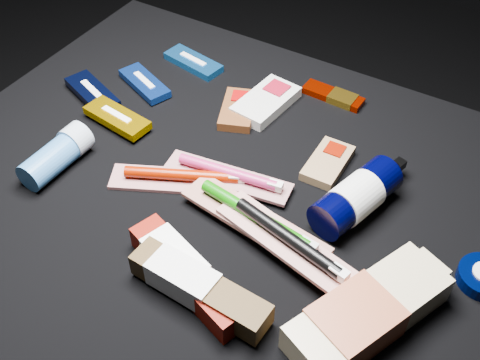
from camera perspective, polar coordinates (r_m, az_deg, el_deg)
The scene contains 19 objects.
ground at distance 1.25m, azimuth -0.85°, elevation -13.66°, with size 3.00×3.00×0.00m, color black.
cloth_table at distance 1.08m, azimuth -0.96°, elevation -8.22°, with size 0.98×0.78×0.40m, color black.
luna_bar_0 at distance 1.18m, azimuth -4.45°, elevation 11.08°, with size 0.12×0.06×0.02m.
luna_bar_1 at distance 1.13m, azimuth -9.03°, elevation 9.05°, with size 0.12×0.08×0.02m.
luna_bar_2 at distance 1.13m, azimuth -13.82°, elevation 8.05°, with size 0.13×0.09×0.02m.
luna_bar_3 at distance 1.06m, azimuth -11.57°, elevation 5.81°, with size 0.13×0.06×0.02m.
clif_bar_0 at distance 1.06m, azimuth -0.13°, elevation 6.83°, with size 0.09×0.12×0.02m.
clif_bar_1 at distance 1.08m, azimuth 2.63°, elevation 7.55°, with size 0.08×0.13×0.02m.
clif_bar_2 at distance 0.97m, azimuth 8.42°, elevation 1.76°, with size 0.06×0.10×0.02m.
power_bar at distance 1.11m, azimuth 9.10°, elevation 7.82°, with size 0.11×0.04×0.01m.
lotion_bottle at distance 0.89m, azimuth 10.96°, elevation -1.59°, with size 0.10×0.19×0.06m.
bodywash_bottle at distance 0.78m, azimuth 11.82°, elevation -12.40°, with size 0.16×0.24×0.05m.
deodorant_stick at distance 0.99m, azimuth -16.94°, elevation 2.27°, with size 0.05×0.12×0.05m.
toothbrush_pack_0 at distance 0.94m, azimuth -5.35°, elevation 0.17°, with size 0.22×0.14×0.03m.
toothbrush_pack_1 at distance 0.93m, azimuth -1.02°, elevation 0.45°, with size 0.21×0.08×0.02m.
toothbrush_pack_2 at distance 0.86m, azimuth 1.57°, elevation -3.74°, with size 0.24×0.09×0.03m.
toothbrush_pack_3 at distance 0.83m, azimuth 4.68°, elevation -5.83°, with size 0.23×0.10×0.03m.
toothpaste_carton_red at distance 0.81m, azimuth -5.41°, elevation -8.51°, with size 0.21×0.11×0.04m.
toothpaste_carton_green at distance 0.79m, azimuth -4.40°, elevation -9.91°, with size 0.20×0.05×0.04m.
Camera 1 is at (0.34, -0.54, 1.07)m, focal length 45.00 mm.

